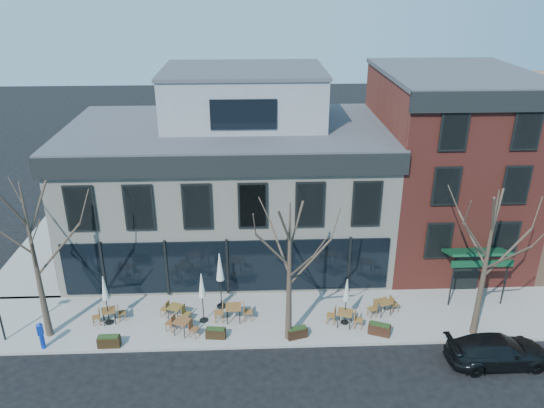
{
  "coord_description": "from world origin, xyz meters",
  "views": [
    {
      "loc": [
        1.35,
        -24.56,
        16.17
      ],
      "look_at": [
        2.46,
        2.0,
        4.57
      ],
      "focal_mm": 35.0,
      "sensor_mm": 36.0,
      "label": 1
    }
  ],
  "objects_px": {
    "call_box": "(41,335)",
    "cafe_set_0": "(109,315)",
    "umbrella_0": "(105,290)",
    "parked_sedan": "(498,351)"
  },
  "relations": [
    {
      "from": "cafe_set_0",
      "to": "umbrella_0",
      "type": "relative_size",
      "value": 0.64
    },
    {
      "from": "parked_sedan",
      "to": "call_box",
      "type": "height_order",
      "value": "call_box"
    },
    {
      "from": "parked_sedan",
      "to": "cafe_set_0",
      "type": "distance_m",
      "value": 18.45
    },
    {
      "from": "parked_sedan",
      "to": "cafe_set_0",
      "type": "xyz_separation_m",
      "value": [
        -18.09,
        3.62,
        -0.07
      ]
    },
    {
      "from": "call_box",
      "to": "cafe_set_0",
      "type": "distance_m",
      "value": 3.24
    },
    {
      "from": "call_box",
      "to": "cafe_set_0",
      "type": "xyz_separation_m",
      "value": [
        2.62,
        1.89,
        -0.3
      ]
    },
    {
      "from": "cafe_set_0",
      "to": "call_box",
      "type": "bearing_deg",
      "value": -144.23
    },
    {
      "from": "parked_sedan",
      "to": "call_box",
      "type": "bearing_deg",
      "value": 83.16
    },
    {
      "from": "parked_sedan",
      "to": "call_box",
      "type": "relative_size",
      "value": 3.26
    },
    {
      "from": "cafe_set_0",
      "to": "umbrella_0",
      "type": "distance_m",
      "value": 1.45
    }
  ]
}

